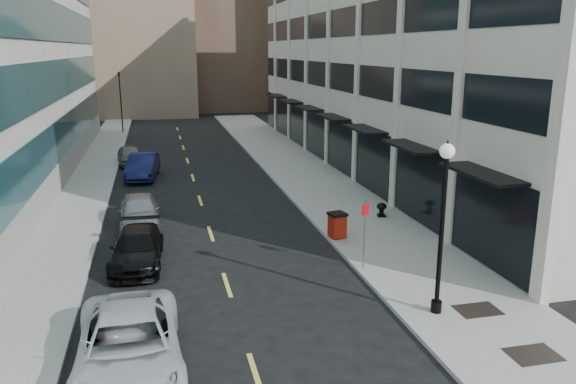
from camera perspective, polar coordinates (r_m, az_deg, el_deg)
name	(u,v)px	position (r m, az deg, el deg)	size (l,w,h in m)	color
sidewalk_right	(327,192)	(33.47, 3.98, 0.02)	(5.00, 80.00, 0.15)	gray
sidewalk_left	(79,207)	(32.33, -20.47, -1.39)	(3.00, 80.00, 0.15)	gray
building_right	(427,39)	(42.50, 13.95, 14.83)	(15.30, 46.50, 18.25)	beige
skyline_tan_near	(135,4)	(79.18, -15.31, 17.97)	(14.00, 18.00, 28.00)	#7E6B52
skyline_tan_far	(66,30)	(89.78, -21.60, 15.09)	(12.00, 14.00, 22.00)	#7E6B52
skyline_stone	(303,36)	(79.57, 1.49, 15.55)	(10.00, 14.00, 20.00)	beige
grate_mid	(533,354)	(17.48, 23.65, -14.88)	(1.40, 1.00, 0.01)	black
grate_far	(478,310)	(19.50, 18.71, -11.28)	(1.40, 1.00, 0.01)	black
road_centerline	(205,215)	(29.25, -8.44, -2.36)	(0.15, 68.20, 0.01)	#D8CC4C
traffic_signal	(119,76)	(59.11, -16.80, 11.22)	(0.66, 0.66, 6.98)	black
car_white_van	(129,345)	(15.76, -15.84, -14.77)	(2.71, 5.87, 1.63)	silver
car_black_pickup	(137,248)	(23.06, -15.09, -5.55)	(1.93, 4.75, 1.38)	black
car_silver_sedan	(139,211)	(27.83, -14.86, -1.89)	(1.86, 4.63, 1.58)	gray
car_blue_sedan	(143,166)	(38.26, -14.54, 2.55)	(1.73, 4.95, 1.63)	#121644
car_grey_sedan	(130,155)	(43.12, -15.76, 3.61)	(1.66, 4.13, 1.41)	slate
trash_bin	(337,224)	(25.04, 5.02, -3.29)	(0.84, 0.87, 1.16)	#A61B0B
lamppost	(443,214)	(17.84, 15.45, -2.14)	(0.47, 0.47, 5.59)	black
sign_post	(365,225)	(21.46, 7.81, -3.33)	(0.31, 0.13, 2.71)	slate
urn_planter	(382,208)	(28.53, 9.48, -1.64)	(0.51, 0.51, 0.70)	black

